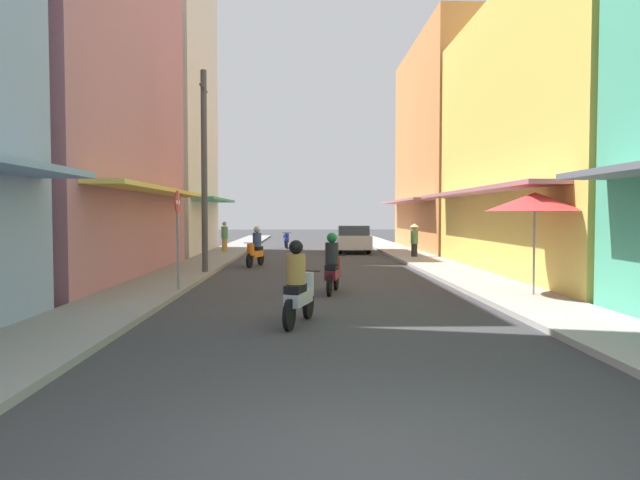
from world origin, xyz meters
TOP-DOWN VIEW (x-y plane):
  - ground_plane at (0.00, 20.69)m, footprint 108.65×108.65m
  - sidewalk_left at (-4.62, 20.69)m, footprint 2.03×57.39m
  - sidewalk_right at (4.62, 20.69)m, footprint 2.03×57.39m
  - building_left_mid at (-8.64, 14.33)m, footprint 7.05×12.30m
  - building_left_far at (-8.64, 25.84)m, footprint 7.05×8.92m
  - building_right_mid at (8.63, 14.74)m, footprint 7.05×13.56m
  - building_right_far at (8.63, 28.46)m, footprint 7.05×12.86m
  - motorbike_orange at (-2.43, 18.27)m, footprint 0.69×1.76m
  - motorbike_maroon at (0.21, 10.47)m, footprint 0.61×1.79m
  - motorbike_blue at (-1.62, 30.78)m, footprint 0.55×1.81m
  - motorbike_silver at (-0.63, 6.16)m, footprint 0.69×1.76m
  - parked_car at (2.09, 26.64)m, footprint 1.88×4.15m
  - pedestrian_foreground at (-4.68, 25.89)m, footprint 0.34×0.34m
  - pedestrian_far at (4.50, 21.89)m, footprint 0.44×0.44m
  - vendor_umbrella at (4.96, 9.19)m, footprint 2.36×2.36m
  - utility_pole at (-3.86, 15.06)m, footprint 0.20×1.20m
  - street_sign_no_entry at (-3.76, 10.45)m, footprint 0.07×0.60m

SIDE VIEW (x-z plane):
  - ground_plane at x=0.00m, z-range 0.00..0.00m
  - sidewalk_left at x=-4.62m, z-range 0.00..0.12m
  - sidewalk_right at x=4.62m, z-range 0.00..0.12m
  - motorbike_blue at x=-1.62m, z-range 0.02..0.99m
  - motorbike_orange at x=-2.43m, z-range -0.09..1.49m
  - motorbike_maroon at x=0.21m, z-range -0.09..1.49m
  - motorbike_silver at x=-0.63m, z-range -0.09..1.49m
  - parked_car at x=2.09m, z-range 0.01..1.46m
  - pedestrian_foreground at x=-4.68m, z-range 0.00..1.67m
  - pedestrian_far at x=4.50m, z-range 0.10..1.74m
  - street_sign_no_entry at x=-3.76m, z-range 0.39..3.04m
  - vendor_umbrella at x=4.96m, z-range 1.06..3.62m
  - utility_pole at x=-3.86m, z-range 0.08..6.90m
  - building_right_mid at x=8.63m, z-range 0.00..9.25m
  - building_right_far at x=8.63m, z-range -0.01..11.68m
  - building_left_mid at x=-8.64m, z-range -0.01..13.62m
  - building_left_far at x=-8.64m, z-range -0.01..16.46m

